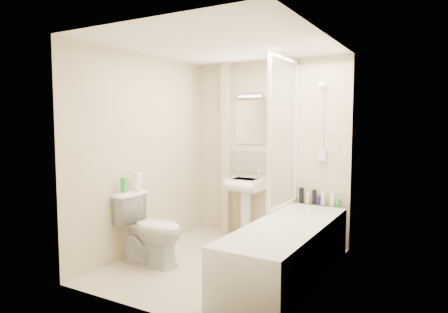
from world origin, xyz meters
The scene contains 26 objects.
floor centered at (0.00, 0.00, 0.00)m, with size 2.50×2.50×0.00m, color beige.
wall_back centered at (0.00, 1.25, 1.20)m, with size 2.20×0.02×2.40m, color beige.
wall_left centered at (-1.10, 0.00, 1.20)m, with size 0.02×2.50×2.40m, color beige.
wall_right centered at (1.10, 0.00, 1.20)m, with size 0.02×2.50×2.40m, color beige.
ceiling centered at (0.00, 0.00, 2.40)m, with size 2.20×2.50×0.02m, color white.
tile_back centered at (0.75, 1.24, 1.42)m, with size 0.70×0.01×1.75m, color beige.
tile_right centered at (1.09, 0.03, 1.42)m, with size 0.01×2.10×1.75m, color beige.
pipe_boxing centered at (-0.62, 1.19, 1.20)m, with size 0.12×0.12×2.40m, color beige.
splashback centered at (-0.25, 1.24, 1.03)m, with size 0.60×0.01×0.30m, color beige.
mirror centered at (-0.25, 1.24, 1.58)m, with size 0.46×0.01×0.60m, color white.
strip_light centered at (-0.25, 1.22, 1.95)m, with size 0.42×0.07×0.07m, color silver.
bathtub centered at (0.75, 0.03, 0.29)m, with size 0.70×2.10×0.55m.
shower_screen centered at (0.40, 0.80, 1.45)m, with size 0.04×0.92×1.80m.
shower_fixture centered at (0.75, 1.19, 1.55)m, with size 0.10×0.16×0.99m.
pedestal_sink centered at (-0.25, 1.01, 0.66)m, with size 0.48×0.46×0.93m.
bottle_black_a centered at (0.51, 1.16, 0.65)m, with size 0.06×0.06×0.20m, color black.
bottle_white_a centered at (0.59, 1.16, 0.62)m, with size 0.05×0.05×0.15m, color white.
bottle_black_b centered at (0.68, 1.16, 0.64)m, with size 0.06×0.06×0.18m, color black.
bottle_blue centered at (0.74, 1.16, 0.61)m, with size 0.05×0.05×0.11m, color navy.
bottle_cream centered at (0.79, 1.16, 0.63)m, with size 0.06×0.06×0.17m, color beige.
bottle_white_b centered at (0.91, 1.16, 0.63)m, with size 0.06×0.06×0.15m, color white.
bottle_green centered at (0.97, 1.16, 0.60)m, with size 0.06×0.06×0.10m, color green.
toilet centered at (-0.72, -0.35, 0.40)m, with size 0.79×0.46×0.80m, color white.
toilet_roll_lower centered at (-0.98, -0.29, 0.85)m, with size 0.11×0.11×0.11m, color white.
toilet_roll_upper centered at (-0.99, -0.26, 0.95)m, with size 0.11×0.11×0.09m, color white.
green_bottle centered at (-1.00, -0.46, 0.88)m, with size 0.07×0.07×0.17m, color green.
Camera 1 is at (2.16, -3.72, 1.59)m, focal length 32.00 mm.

